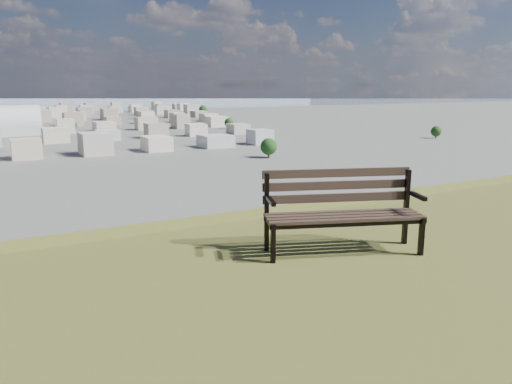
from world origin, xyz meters
TOP-DOWN VIEW (x-y plane):
  - park_bench at (1.21, 2.39)m, footprint 1.76×1.07m

SIDE VIEW (x-z plane):
  - park_bench at x=1.21m, z-range 25.06..25.94m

